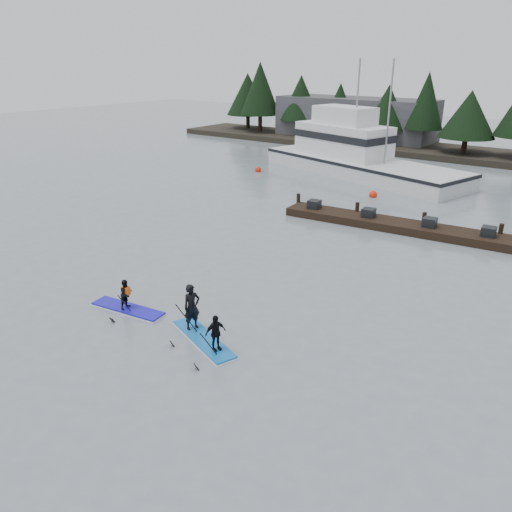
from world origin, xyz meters
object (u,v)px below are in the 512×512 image
Objects in this scene: fishing_boat_large at (356,165)px; paddleboard_duo at (202,324)px; paddleboard_solo at (127,301)px; floating_dock at (402,226)px.

paddleboard_duo is (7.68, -27.62, -0.15)m from fishing_boat_large.
paddleboard_solo is (3.88, -27.71, -0.37)m from fishing_boat_large.
paddleboard_solo reaches higher than floating_dock.
fishing_boat_large is 1.36× the size of floating_dock.
floating_dock is (8.74, -12.00, -0.55)m from fishing_boat_large.
paddleboard_solo is 0.94× the size of paddleboard_duo.
floating_dock is at bearing 106.40° from paddleboard_duo.
paddleboard_duo is at bearing -7.12° from paddleboard_solo.
paddleboard_duo is (-1.05, -15.62, 0.40)m from floating_dock.
floating_dock is at bearing 64.34° from paddleboard_solo.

